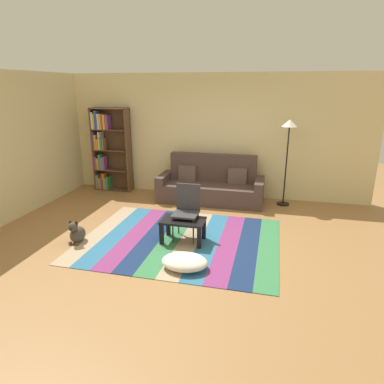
# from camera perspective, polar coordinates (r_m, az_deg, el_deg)

# --- Properties ---
(ground_plane) EXTENTS (14.00, 14.00, 0.00)m
(ground_plane) POSITION_cam_1_polar(r_m,az_deg,el_deg) (5.69, -1.05, -7.84)
(ground_plane) COLOR #9E7042
(back_wall) EXTENTS (6.80, 0.10, 2.70)m
(back_wall) POSITION_cam_1_polar(r_m,az_deg,el_deg) (7.71, 3.77, 9.35)
(back_wall) COLOR beige
(back_wall) RESTS_ON ground_plane
(left_wall) EXTENTS (0.10, 5.50, 2.70)m
(left_wall) POSITION_cam_1_polar(r_m,az_deg,el_deg) (7.50, -25.75, 7.45)
(left_wall) COLOR beige
(left_wall) RESTS_ON ground_plane
(rug) EXTENTS (3.16, 2.48, 0.01)m
(rug) POSITION_cam_1_polar(r_m,az_deg,el_deg) (5.64, -1.99, -8.01)
(rug) COLOR tan
(rug) RESTS_ON ground_plane
(couch) EXTENTS (2.26, 0.80, 1.00)m
(couch) POSITION_cam_1_polar(r_m,az_deg,el_deg) (7.41, 3.19, 1.01)
(couch) COLOR #4C3833
(couch) RESTS_ON ground_plane
(bookshelf) EXTENTS (0.90, 0.28, 1.95)m
(bookshelf) POSITION_cam_1_polar(r_m,az_deg,el_deg) (8.36, -14.04, 7.02)
(bookshelf) COLOR brown
(bookshelf) RESTS_ON ground_plane
(coffee_table) EXTENTS (0.69, 0.44, 0.38)m
(coffee_table) POSITION_cam_1_polar(r_m,az_deg,el_deg) (5.46, -1.51, -5.39)
(coffee_table) COLOR black
(coffee_table) RESTS_ON rug
(pouf) EXTENTS (0.65, 0.48, 0.19)m
(pouf) POSITION_cam_1_polar(r_m,az_deg,el_deg) (4.78, -1.25, -11.63)
(pouf) COLOR white
(pouf) RESTS_ON rug
(dog) EXTENTS (0.22, 0.35, 0.40)m
(dog) POSITION_cam_1_polar(r_m,az_deg,el_deg) (5.81, -18.76, -6.56)
(dog) COLOR #473D33
(dog) RESTS_ON ground_plane
(standing_lamp) EXTENTS (0.32, 0.32, 1.79)m
(standing_lamp) POSITION_cam_1_polar(r_m,az_deg,el_deg) (7.19, 15.92, 9.27)
(standing_lamp) COLOR black
(standing_lamp) RESTS_ON ground_plane
(tv_remote) EXTENTS (0.13, 0.14, 0.02)m
(tv_remote) POSITION_cam_1_polar(r_m,az_deg,el_deg) (5.50, -1.73, -4.26)
(tv_remote) COLOR black
(tv_remote) RESTS_ON coffee_table
(folding_chair) EXTENTS (0.40, 0.40, 0.90)m
(folding_chair) POSITION_cam_1_polar(r_m,az_deg,el_deg) (5.56, -0.85, -2.48)
(folding_chair) COLOR #38383D
(folding_chair) RESTS_ON ground_plane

